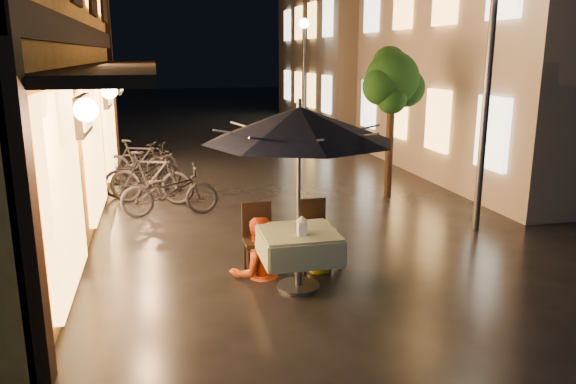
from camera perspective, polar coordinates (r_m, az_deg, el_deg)
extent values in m
plane|color=black|center=(7.42, 6.35, -9.98)|extent=(90.00, 90.00, 0.00)
cube|color=black|center=(10.46, -20.10, 14.77)|extent=(0.12, 11.00, 0.35)
cube|color=black|center=(10.41, -16.67, 11.99)|extent=(1.20, 10.50, 0.12)
cube|color=#FFB352|center=(7.16, -21.78, 0.04)|extent=(0.10, 2.20, 2.40)
cube|color=#FFB352|center=(10.57, -19.09, 4.46)|extent=(0.10, 2.20, 2.40)
cube|color=#FFB352|center=(14.02, -17.70, 6.71)|extent=(0.10, 2.20, 2.40)
cube|color=#A99888|center=(16.20, 24.98, 13.54)|extent=(7.00, 9.00, 6.50)
cube|color=#FFB352|center=(11.54, 20.03, 5.63)|extent=(0.10, 1.00, 1.40)
cube|color=#FFB352|center=(13.43, 14.96, 7.04)|extent=(0.10, 1.00, 1.40)
cube|color=#FFB352|center=(15.39, 11.13, 8.06)|extent=(0.10, 1.00, 1.40)
cube|color=#FFB352|center=(15.38, 11.64, 18.49)|extent=(0.10, 1.00, 1.40)
cube|color=#FFB352|center=(17.42, 8.17, 8.83)|extent=(0.10, 1.00, 1.40)
cube|color=#FFB352|center=(17.40, 8.50, 18.05)|extent=(0.10, 1.00, 1.40)
cube|color=#A99888|center=(26.29, 9.18, 14.81)|extent=(7.00, 10.00, 7.00)
cube|color=#FFB352|center=(21.57, 3.93, 9.88)|extent=(0.10, 1.00, 1.40)
cube|color=#FFB352|center=(21.56, 4.05, 17.32)|extent=(0.10, 1.00, 1.40)
cube|color=#FFB352|center=(23.68, 2.36, 10.25)|extent=(0.10, 1.00, 1.40)
cube|color=#FFB352|center=(23.67, 2.43, 17.03)|extent=(0.10, 1.00, 1.40)
cube|color=#FFB352|center=(25.80, 1.05, 10.56)|extent=(0.10, 1.00, 1.40)
cube|color=#FFB352|center=(25.79, 1.07, 16.78)|extent=(0.10, 1.00, 1.40)
cube|color=#FFB352|center=(27.94, -0.07, 10.81)|extent=(0.10, 1.00, 1.40)
cube|color=#FFB352|center=(27.93, -0.07, 16.56)|extent=(0.10, 1.00, 1.40)
cylinder|color=black|center=(12.01, 10.26, 4.60)|extent=(0.16, 0.16, 2.20)
sphere|color=black|center=(11.87, 10.55, 11.28)|extent=(1.10, 1.10, 1.10)
sphere|color=black|center=(12.11, 11.86, 10.32)|extent=(0.80, 0.80, 0.80)
sphere|color=black|center=(11.62, 9.44, 10.54)|extent=(0.76, 0.76, 0.76)
sphere|color=black|center=(12.16, 10.27, 12.77)|extent=(0.70, 0.70, 0.70)
sphere|color=black|center=(11.62, 10.50, 9.26)|extent=(0.60, 0.60, 0.60)
cylinder|color=#59595E|center=(9.97, 19.37, 7.41)|extent=(0.12, 0.12, 4.00)
cylinder|color=#59595E|center=(21.09, 1.59, 11.18)|extent=(0.12, 0.12, 4.00)
sphere|color=beige|center=(21.09, 1.63, 16.75)|extent=(0.36, 0.36, 0.36)
cylinder|color=#59595E|center=(7.35, 1.06, -7.09)|extent=(0.10, 0.10, 0.72)
cylinder|color=#59595E|center=(7.48, 1.05, -9.52)|extent=(0.56, 0.56, 0.04)
cube|color=#345B37|center=(7.22, 1.08, -4.20)|extent=(0.95, 0.95, 0.06)
cube|color=#345B37|center=(7.40, 4.66, -5.14)|extent=(0.04, 0.95, 0.33)
cube|color=#345B37|center=(7.18, -2.63, -5.71)|extent=(0.04, 0.95, 0.33)
cube|color=#345B37|center=(7.71, 0.21, -4.30)|extent=(0.95, 0.04, 0.33)
cube|color=#345B37|center=(6.84, 2.05, -6.71)|extent=(0.95, 0.04, 0.33)
cylinder|color=#59595E|center=(7.10, 1.09, -1.13)|extent=(0.05, 0.05, 2.30)
cone|color=black|center=(6.91, 1.13, 6.90)|extent=(2.41, 2.41, 0.43)
cylinder|color=#59595E|center=(6.89, 1.14, 8.97)|extent=(0.06, 0.06, 0.12)
cube|color=black|center=(7.84, -2.94, -5.05)|extent=(0.42, 0.42, 0.05)
cube|color=black|center=(7.94, -3.21, -2.91)|extent=(0.42, 0.04, 0.55)
cylinder|color=black|center=(7.72, -4.01, -7.21)|extent=(0.04, 0.04, 0.43)
cylinder|color=black|center=(7.78, -1.37, -7.01)|extent=(0.04, 0.04, 0.43)
cylinder|color=black|center=(8.06, -4.42, -6.31)|extent=(0.04, 0.04, 0.43)
cylinder|color=black|center=(8.11, -1.89, -6.13)|extent=(0.04, 0.04, 0.43)
cube|color=black|center=(8.01, 2.72, -4.63)|extent=(0.42, 0.42, 0.05)
cube|color=black|center=(8.11, 2.37, -2.54)|extent=(0.42, 0.04, 0.55)
cylinder|color=black|center=(7.88, 1.78, -6.75)|extent=(0.04, 0.04, 0.43)
cylinder|color=black|center=(7.97, 4.30, -6.53)|extent=(0.04, 0.04, 0.43)
cylinder|color=black|center=(8.20, 1.14, -5.89)|extent=(0.04, 0.04, 0.43)
cylinder|color=black|center=(8.29, 3.56, -5.69)|extent=(0.04, 0.04, 0.43)
cube|color=white|center=(7.03, 1.42, -3.68)|extent=(0.11, 0.11, 0.18)
cube|color=#FFD88C|center=(7.03, 1.42, -3.76)|extent=(0.07, 0.07, 0.12)
cone|color=white|center=(6.99, 1.42, -2.71)|extent=(0.16, 0.16, 0.07)
imported|color=#DE4A15|center=(7.63, -3.18, -2.71)|extent=(0.88, 0.74, 1.63)
imported|color=yellow|center=(7.82, 3.14, -2.94)|extent=(0.99, 0.63, 1.46)
imported|color=black|center=(10.79, -11.96, 0.09)|extent=(1.82, 0.67, 0.95)
imported|color=black|center=(11.71, -13.75, 1.40)|extent=(1.86, 1.15, 1.08)
imported|color=black|center=(12.63, -14.50, 1.92)|extent=(1.89, 1.30, 0.94)
imported|color=black|center=(13.70, -14.96, 3.00)|extent=(1.77, 1.10, 1.03)
imported|color=black|center=(14.67, -14.15, 3.30)|extent=(1.63, 0.96, 0.81)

